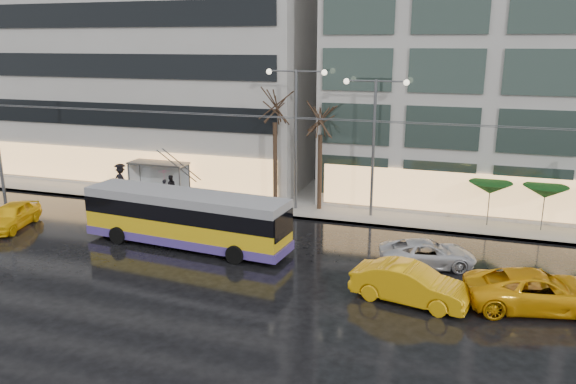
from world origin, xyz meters
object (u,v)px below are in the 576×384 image
at_px(trolleybus, 186,220).
at_px(taxi_a, 12,216).
at_px(bus_shelter, 156,171).
at_px(street_lamp_near, 296,120).

bearing_deg(trolleybus, taxi_a, -177.42).
bearing_deg(bus_shelter, trolleybus, -50.58).
distance_m(bus_shelter, street_lamp_near, 11.14).
bearing_deg(bus_shelter, taxi_a, -118.59).
height_order(trolleybus, bus_shelter, trolleybus).
height_order(bus_shelter, street_lamp_near, street_lamp_near).
height_order(bus_shelter, taxi_a, bus_shelter).
height_order(street_lamp_near, taxi_a, street_lamp_near).
distance_m(trolleybus, street_lamp_near, 10.10).
height_order(trolleybus, street_lamp_near, street_lamp_near).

